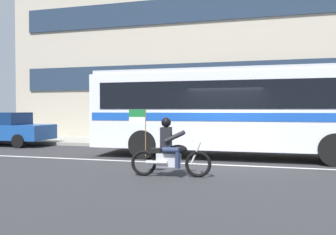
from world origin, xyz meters
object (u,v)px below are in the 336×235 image
at_px(transit_bus, 239,107).
at_px(parked_sedan_curbside, 5,128).
at_px(fire_hydrant, 113,135).
at_px(motorcycle_with_rider, 170,151).

bearing_deg(transit_bus, parked_sedan_curbside, 173.10).
distance_m(transit_bus, fire_hydrant, 6.85).
distance_m(motorcycle_with_rider, parked_sedan_curbside, 11.17).
height_order(transit_bus, fire_hydrant, transit_bus).
xyz_separation_m(parked_sedan_curbside, fire_hydrant, (5.28, 1.21, -0.33)).
bearing_deg(motorcycle_with_rider, fire_hydrant, 124.72).
bearing_deg(parked_sedan_curbside, motorcycle_with_rider, -28.56).
bearing_deg(motorcycle_with_rider, parked_sedan_curbside, 151.44).
xyz_separation_m(motorcycle_with_rider, fire_hydrant, (-4.54, 6.55, -0.15)).
relative_size(motorcycle_with_rider, fire_hydrant, 2.92).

